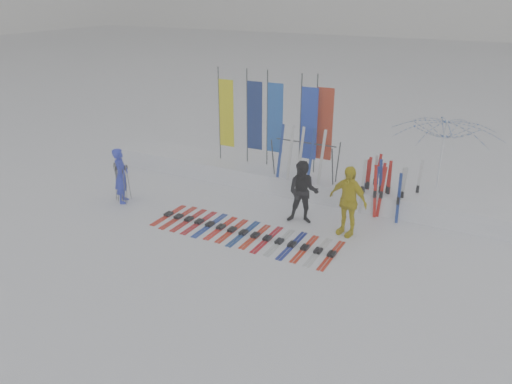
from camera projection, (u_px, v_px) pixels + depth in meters
The scene contains 11 objects.
ground at pixel (220, 247), 12.94m from camera, with size 120.00×120.00×0.00m, color white.
snow_bank at pixel (293, 180), 16.58m from camera, with size 14.00×1.60×0.60m, color white.
person_blue at pixel (121, 176), 15.34m from camera, with size 0.64×0.42×1.74m, color #212FC4.
person_black at pixel (303, 193), 13.97m from camera, with size 0.89×0.69×1.82m, color black.
person_yellow at pixel (348, 201), 13.27m from camera, with size 1.14×0.48×1.95m, color #D2BF0D.
tent_canopy at pixel (441, 163), 14.70m from camera, with size 3.11×3.17×2.85m, color white.
ski_row at pixel (244, 233), 13.60m from camera, with size 5.25×1.69×0.07m.
pole_cluster at pixel (121, 183), 15.49m from camera, with size 0.60×0.53×1.26m.
feather_flags at pixel (276, 119), 16.30m from camera, with size 4.05×0.23×3.20m.
ski_rack at pixel (305, 155), 15.59m from camera, with size 2.04×0.80×1.23m.
upright_skis at pixel (382, 187), 14.67m from camera, with size 1.53×1.12×1.67m.
Camera 1 is at (6.17, -9.65, 6.25)m, focal length 35.00 mm.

